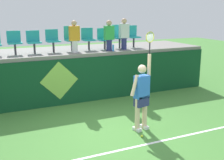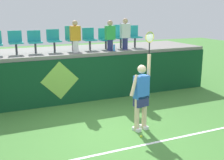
{
  "view_description": "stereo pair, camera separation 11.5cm",
  "coord_description": "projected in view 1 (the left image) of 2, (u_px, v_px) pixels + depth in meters",
  "views": [
    {
      "loc": [
        -2.95,
        -6.14,
        3.09
      ],
      "look_at": [
        0.36,
        1.01,
        1.16
      ],
      "focal_mm": 45.9,
      "sensor_mm": 36.0,
      "label": 1
    },
    {
      "loc": [
        -2.84,
        -6.18,
        3.09
      ],
      "look_at": [
        0.36,
        1.01,
        1.16
      ],
      "focal_mm": 45.9,
      "sensor_mm": 36.0,
      "label": 2
    }
  ],
  "objects": [
    {
      "name": "ground_plane",
      "position": [
        116.0,
        134.0,
        7.34
      ],
      "size": [
        40.0,
        40.0,
        0.0
      ],
      "primitive_type": "plane",
      "color": "#478438"
    },
    {
      "name": "court_back_wall",
      "position": [
        79.0,
        80.0,
        9.72
      ],
      "size": [
        10.36,
        0.2,
        1.55
      ],
      "primitive_type": "cube",
      "color": "#0F4223",
      "rests_on": "ground_plane"
    },
    {
      "name": "spectator_platform",
      "position": [
        68.0,
        51.0,
        10.56
      ],
      "size": [
        10.36,
        2.46,
        0.12
      ],
      "primitive_type": "cube",
      "color": "gray",
      "rests_on": "court_back_wall"
    },
    {
      "name": "court_baseline_stripe",
      "position": [
        132.0,
        148.0,
        6.6
      ],
      "size": [
        9.32,
        0.08,
        0.01
      ],
      "primitive_type": "cube",
      "color": "white",
      "rests_on": "ground_plane"
    },
    {
      "name": "tennis_player",
      "position": [
        142.0,
        94.0,
        7.38
      ],
      "size": [
        0.74,
        0.33,
        2.57
      ],
      "color": "white",
      "rests_on": "ground_plane"
    },
    {
      "name": "tennis_ball",
      "position": [
        142.0,
        136.0,
        7.13
      ],
      "size": [
        0.07,
        0.07,
        0.07
      ],
      "primitive_type": "sphere",
      "color": "#D1E533",
      "rests_on": "ground_plane"
    },
    {
      "name": "water_bottle",
      "position": [
        113.0,
        48.0,
        10.16
      ],
      "size": [
        0.07,
        0.07,
        0.23
      ],
      "primitive_type": "cylinder",
      "color": "#338CE5",
      "rests_on": "spectator_platform"
    },
    {
      "name": "stadium_chair_1",
      "position": [
        14.0,
        41.0,
        9.35
      ],
      "size": [
        0.44,
        0.42,
        0.77
      ],
      "color": "#38383D",
      "rests_on": "spectator_platform"
    },
    {
      "name": "stadium_chair_2",
      "position": [
        34.0,
        41.0,
        9.6
      ],
      "size": [
        0.44,
        0.42,
        0.76
      ],
      "color": "#38383D",
      "rests_on": "spectator_platform"
    },
    {
      "name": "stadium_chair_3",
      "position": [
        53.0,
        39.0,
        9.86
      ],
      "size": [
        0.44,
        0.42,
        0.78
      ],
      "color": "#38383D",
      "rests_on": "spectator_platform"
    },
    {
      "name": "stadium_chair_4",
      "position": [
        71.0,
        37.0,
        10.13
      ],
      "size": [
        0.44,
        0.42,
        0.88
      ],
      "color": "#38383D",
      "rests_on": "spectator_platform"
    },
    {
      "name": "stadium_chair_5",
      "position": [
        88.0,
        38.0,
        10.4
      ],
      "size": [
        0.44,
        0.42,
        0.8
      ],
      "color": "#38383D",
      "rests_on": "spectator_platform"
    },
    {
      "name": "stadium_chair_6",
      "position": [
        104.0,
        38.0,
        10.66
      ],
      "size": [
        0.44,
        0.42,
        0.77
      ],
      "color": "#38383D",
      "rests_on": "spectator_platform"
    },
    {
      "name": "stadium_chair_7",
      "position": [
        119.0,
        35.0,
        10.9
      ],
      "size": [
        0.44,
        0.42,
        0.88
      ],
      "color": "#38383D",
      "rests_on": "spectator_platform"
    },
    {
      "name": "stadium_chair_8",
      "position": [
        133.0,
        35.0,
        11.15
      ],
      "size": [
        0.44,
        0.42,
        0.84
      ],
      "color": "#38383D",
      "rests_on": "spectator_platform"
    },
    {
      "name": "spectator_0",
      "position": [
        124.0,
        33.0,
        10.48
      ],
      "size": [
        0.34,
        0.2,
        1.14
      ],
      "color": "navy",
      "rests_on": "spectator_platform"
    },
    {
      "name": "spectator_1",
      "position": [
        109.0,
        35.0,
        10.21
      ],
      "size": [
        0.34,
        0.2,
        1.08
      ],
      "color": "navy",
      "rests_on": "spectator_platform"
    },
    {
      "name": "spectator_2",
      "position": [
        74.0,
        36.0,
        9.75
      ],
      "size": [
        0.34,
        0.2,
        1.09
      ],
      "color": "white",
      "rests_on": "spectator_platform"
    },
    {
      "name": "wall_signage_mount",
      "position": [
        60.0,
        105.0,
        9.52
      ],
      "size": [
        1.27,
        0.01,
        1.49
      ],
      "color": "#0F4223",
      "rests_on": "ground_plane"
    }
  ]
}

